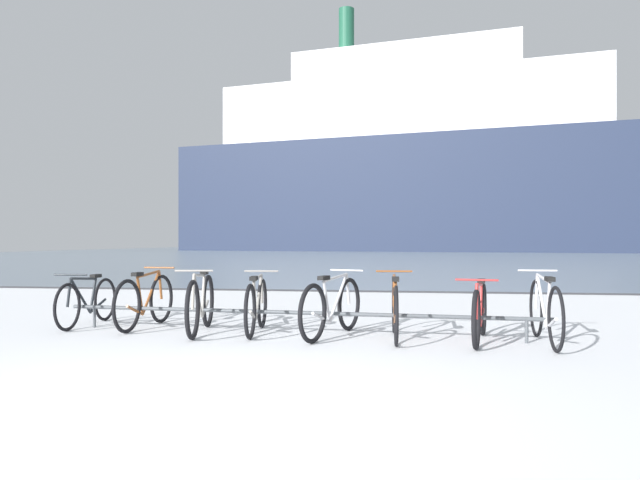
# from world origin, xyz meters

# --- Properties ---
(ground) EXTENTS (80.00, 132.00, 0.08)m
(ground) POSITION_xyz_m (0.00, 53.90, -0.04)
(ground) COLOR white
(bike_rack) EXTENTS (6.22, 0.58, 0.31)m
(bike_rack) POSITION_xyz_m (0.25, 3.54, 0.27)
(bike_rack) COLOR #4C5156
(bike_rack) RESTS_ON ground
(bicycle_0) EXTENTS (0.46, 1.65, 0.75)m
(bicycle_0) POSITION_xyz_m (-2.74, 3.94, 0.34)
(bicycle_0) COLOR black
(bicycle_0) RESTS_ON ground
(bicycle_1) EXTENTS (0.46, 1.66, 0.81)m
(bicycle_1) POSITION_xyz_m (-1.85, 3.86, 0.37)
(bicycle_1) COLOR black
(bicycle_1) RESTS_ON ground
(bicycle_2) EXTENTS (0.46, 1.76, 0.83)m
(bicycle_2) POSITION_xyz_m (-0.95, 3.53, 0.38)
(bicycle_2) COLOR black
(bicycle_2) RESTS_ON ground
(bicycle_3) EXTENTS (0.46, 1.62, 0.79)m
(bicycle_3) POSITION_xyz_m (-0.23, 3.61, 0.36)
(bicycle_3) COLOR black
(bicycle_3) RESTS_ON ground
(bicycle_4) EXTENTS (0.66, 1.72, 0.81)m
(bicycle_4) POSITION_xyz_m (0.76, 3.48, 0.37)
(bicycle_4) COLOR black
(bicycle_4) RESTS_ON ground
(bicycle_5) EXTENTS (0.46, 1.64, 0.81)m
(bicycle_5) POSITION_xyz_m (1.53, 3.38, 0.37)
(bicycle_5) COLOR black
(bicycle_5) RESTS_ON ground
(bicycle_6) EXTENTS (0.52, 1.67, 0.77)m
(bicycle_6) POSITION_xyz_m (2.52, 3.31, 0.35)
(bicycle_6) COLOR black
(bicycle_6) RESTS_ON ground
(bicycle_7) EXTENTS (0.46, 1.75, 0.83)m
(bicycle_7) POSITION_xyz_m (3.24, 3.28, 0.38)
(bicycle_7) COLOR black
(bicycle_7) RESTS_ON ground
(ferry_ship) EXTENTS (58.05, 21.31, 29.01)m
(ferry_ship) POSITION_xyz_m (3.20, 64.65, 9.72)
(ferry_ship) COLOR #232D47
(ferry_ship) RESTS_ON ground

